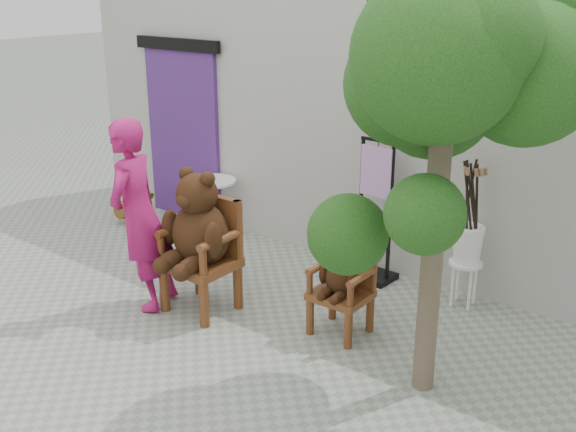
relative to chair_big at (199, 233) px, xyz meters
The scene contains 11 objects.
ground_plane 1.45m from the chair_big, 38.14° to the right, with size 60.00×60.00×0.00m, color gray.
back_wall 2.64m from the chair_big, 67.88° to the left, with size 9.00×1.00×3.00m, color #AAA89F.
doorway 2.77m from the chair_big, 138.21° to the left, with size 1.40×0.11×2.33m.
chair_big is the anchor object (origin of this frame).
chair_small 1.41m from the chair_big, 18.51° to the left, with size 0.48×0.47×0.87m.
person 0.60m from the chair_big, 154.24° to the right, with size 0.66×0.44×1.82m, color #A7145B.
cafe_table 2.03m from the chair_big, 130.29° to the left, with size 0.60×0.60×0.70m.
display_stand 1.87m from the chair_big, 59.24° to the left, with size 0.47×0.38×1.51m.
stool_bucket 2.54m from the chair_big, 39.10° to the left, with size 0.32×0.32×1.45m.
tree 2.91m from the chair_big, ahead, with size 1.78×1.90×3.49m.
potted_plant 2.79m from the chair_big, 153.18° to the left, with size 0.43×0.37×0.47m, color #12380F.
Camera 1 is at (3.24, -3.40, 3.03)m, focal length 42.00 mm.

